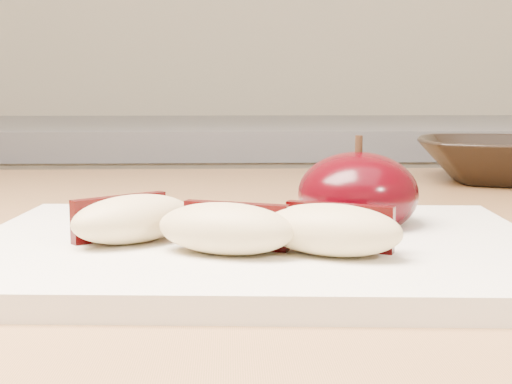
{
  "coord_description": "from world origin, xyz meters",
  "views": [
    {
      "loc": [
        0.0,
        -0.02,
        0.99
      ],
      "look_at": [
        0.02,
        0.36,
        0.94
      ],
      "focal_mm": 50.0,
      "sensor_mm": 36.0,
      "label": 1
    }
  ],
  "objects": [
    {
      "name": "back_cabinet",
      "position": [
        0.0,
        1.2,
        0.47
      ],
      "size": [
        2.4,
        0.62,
        0.94
      ],
      "color": "silver",
      "rests_on": "ground"
    },
    {
      "name": "cutting_board",
      "position": [
        0.02,
        0.36,
        0.91
      ],
      "size": [
        0.32,
        0.24,
        0.01
      ],
      "primitive_type": "cube",
      "rotation": [
        0.0,
        0.0,
        -0.06
      ],
      "color": "silver",
      "rests_on": "island_counter"
    },
    {
      "name": "apple_half",
      "position": [
        0.08,
        0.4,
        0.93
      ],
      "size": [
        0.09,
        0.09,
        0.06
      ],
      "rotation": [
        0.0,
        0.0,
        0.4
      ],
      "color": "black",
      "rests_on": "cutting_board"
    },
    {
      "name": "apple_wedge_a",
      "position": [
        -0.05,
        0.35,
        0.92
      ],
      "size": [
        0.08,
        0.07,
        0.03
      ],
      "rotation": [
        0.0,
        0.0,
        0.66
      ],
      "color": "tan",
      "rests_on": "cutting_board"
    },
    {
      "name": "apple_wedge_b",
      "position": [
        -0.0,
        0.32,
        0.92
      ],
      "size": [
        0.08,
        0.06,
        0.03
      ],
      "rotation": [
        0.0,
        0.0,
        -0.37
      ],
      "color": "tan",
      "rests_on": "cutting_board"
    },
    {
      "name": "apple_wedge_c",
      "position": [
        0.05,
        0.32,
        0.92
      ],
      "size": [
        0.08,
        0.06,
        0.03
      ],
      "rotation": [
        0.0,
        0.0,
        -0.43
      ],
      "color": "tan",
      "rests_on": "cutting_board"
    },
    {
      "name": "bowl",
      "position": [
        0.28,
        0.69,
        0.92
      ],
      "size": [
        0.22,
        0.22,
        0.04
      ],
      "primitive_type": "imported",
      "rotation": [
        0.0,
        0.0,
        -0.22
      ],
      "color": "black",
      "rests_on": "island_counter"
    }
  ]
}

